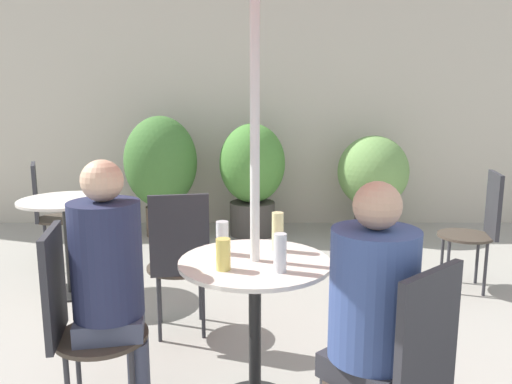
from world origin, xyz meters
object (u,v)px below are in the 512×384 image
(bistro_chair_3, at_px, (48,207))
(seated_person_0, at_px, (111,272))
(cafe_table_near, at_px, (256,296))
(seated_person_1, at_px, (371,311))
(bistro_chair_0, at_px, (78,313))
(potted_plant_1, at_px, (253,173))
(bistro_chair_1, at_px, (405,369))
(potted_plant_2, at_px, (374,176))
(cafe_table_far, at_px, (68,223))
(bistro_chair_2, at_px, (481,222))
(beer_glass_1, at_px, (279,232))
(beer_glass_0, at_px, (281,253))
(potted_plant_0, at_px, (162,166))
(beer_glass_3, at_px, (224,254))
(bistro_chair_4, at_px, (181,254))
(beer_glass_2, at_px, (223,238))

(bistro_chair_3, xyz_separation_m, seated_person_0, (1.19, -2.18, 0.18))
(cafe_table_near, height_order, seated_person_1, seated_person_1)
(bistro_chair_0, bearing_deg, potted_plant_1, -23.81)
(bistro_chair_1, distance_m, potted_plant_1, 3.79)
(cafe_table_near, xyz_separation_m, potted_plant_2, (1.28, 3.14, 0.09))
(seated_person_1, relative_size, potted_plant_1, 0.98)
(cafe_table_far, bearing_deg, bistro_chair_2, 1.50)
(cafe_table_near, bearing_deg, beer_glass_1, 53.64)
(cafe_table_near, relative_size, beer_glass_0, 4.34)
(cafe_table_near, distance_m, potted_plant_2, 3.39)
(cafe_table_far, height_order, potted_plant_1, potted_plant_1)
(potted_plant_0, height_order, potted_plant_2, potted_plant_0)
(bistro_chair_2, height_order, seated_person_0, seated_person_0)
(bistro_chair_3, xyz_separation_m, beer_glass_3, (1.70, -2.19, 0.27))
(bistro_chair_4, distance_m, potted_plant_0, 2.48)
(bistro_chair_2, distance_m, potted_plant_2, 1.69)
(bistro_chair_4, height_order, seated_person_1, seated_person_1)
(beer_glass_1, bearing_deg, potted_plant_1, 92.83)
(seated_person_1, bearing_deg, bistro_chair_3, -89.28)
(bistro_chair_0, distance_m, bistro_chair_2, 3.04)
(bistro_chair_4, distance_m, seated_person_1, 1.51)
(seated_person_0, distance_m, beer_glass_0, 0.76)
(bistro_chair_3, height_order, potted_plant_1, potted_plant_1)
(bistro_chair_2, xyz_separation_m, beer_glass_1, (-1.63, -1.37, 0.29))
(beer_glass_2, bearing_deg, bistro_chair_4, 116.83)
(cafe_table_far, distance_m, beer_glass_2, 1.86)
(bistro_chair_1, relative_size, bistro_chair_3, 1.00)
(bistro_chair_2, xyz_separation_m, potted_plant_1, (-1.78, 1.61, 0.14))
(cafe_table_near, distance_m, cafe_table_far, 2.02)
(bistro_chair_0, bearing_deg, bistro_chair_2, -67.43)
(beer_glass_3, height_order, potted_plant_2, potted_plant_2)
(beer_glass_1, bearing_deg, bistro_chair_4, 135.99)
(potted_plant_0, distance_m, potted_plant_2, 2.31)
(seated_person_0, bearing_deg, cafe_table_far, 15.90)
(potted_plant_0, bearing_deg, bistro_chair_1, -67.39)
(cafe_table_far, relative_size, potted_plant_1, 0.61)
(bistro_chair_1, height_order, beer_glass_0, bistro_chair_1)
(seated_person_1, relative_size, beer_glass_3, 8.49)
(cafe_table_near, height_order, seated_person_0, seated_person_0)
(bistro_chair_4, xyz_separation_m, beer_glass_2, (0.31, -0.61, 0.28))
(cafe_table_near, height_order, beer_glass_3, beer_glass_3)
(seated_person_1, height_order, beer_glass_0, seated_person_1)
(bistro_chair_1, distance_m, beer_glass_2, 1.03)
(bistro_chair_2, xyz_separation_m, seated_person_1, (-1.31, -2.01, 0.16))
(seated_person_0, relative_size, potted_plant_2, 1.13)
(cafe_table_far, xyz_separation_m, beer_glass_3, (1.29, -1.56, 0.26))
(bistro_chair_3, distance_m, potted_plant_0, 1.35)
(cafe_table_far, relative_size, seated_person_1, 0.62)
(cafe_table_near, bearing_deg, bistro_chair_2, 41.09)
(cafe_table_near, distance_m, seated_person_1, 0.67)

